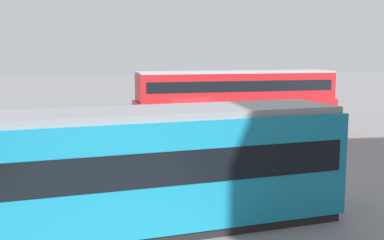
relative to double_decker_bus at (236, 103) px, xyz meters
The scene contains 7 objects.
ground_plane 3.77m from the double_decker_bus, 25.91° to the left, with size 160.00×160.00×0.00m, color gray.
double_decker_bus is the anchor object (origin of this frame).
tram_yellow 15.80m from the double_decker_bus, 57.95° to the left, with size 13.12×3.52×3.42m.
pedestrian_near_railing 9.56m from the double_decker_bus, 55.64° to the left, with size 0.43×0.43×1.58m.
pedestrian_crossing 11.33m from the double_decker_bus, 67.04° to the left, with size 0.36×0.35×1.65m.
pedestrian_railing 8.71m from the double_decker_bus, 48.68° to the left, with size 9.20×0.26×1.08m.
info_sign 13.45m from the double_decker_bus, 30.23° to the left, with size 1.17×0.24×2.38m.
Camera 1 is at (6.84, 24.80, 4.98)m, focal length 44.80 mm.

